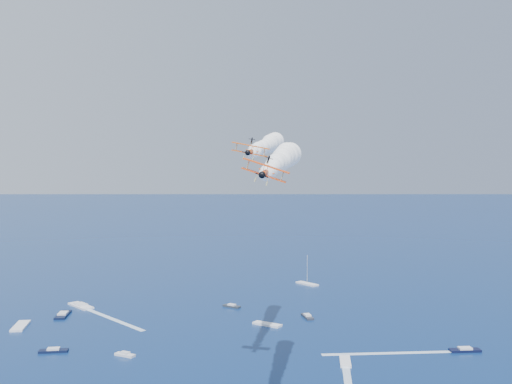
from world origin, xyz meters
TOP-DOWN VIEW (x-y plane):
  - biplane_lead at (21.71, 36.22)m, footprint 11.90×12.28m
  - biplane_trail at (-2.00, 1.06)m, footprint 10.65×10.86m
  - smoke_trail_lead at (39.77, 53.66)m, footprint 51.92×51.90m
  - smoke_trail_trail at (15.87, 18.69)m, footprint 51.92×51.92m
  - spectator_boats at (-9.56, 114.11)m, footprint 232.09×175.35m
  - boat_wakes at (48.56, 63.29)m, footprint 66.19×131.51m

SIDE VIEW (x-z plane):
  - boat_wakes at x=48.56m, z-range 0.01..0.05m
  - spectator_boats at x=-9.56m, z-range 0.00..0.70m
  - biplane_trail at x=-2.00m, z-range 50.44..57.52m
  - smoke_trail_trail at x=15.87m, z-range 51.25..60.46m
  - biplane_lead at x=21.71m, z-range 54.29..61.52m
  - smoke_trail_lead at x=39.77m, z-range 55.17..64.37m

